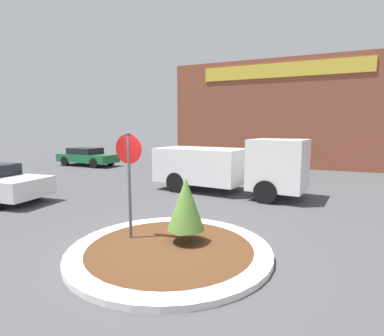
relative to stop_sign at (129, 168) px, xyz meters
The scene contains 7 objects.
ground_plane 2.08m from the stop_sign, ahead, with size 120.00×120.00×0.00m, color #474749.
traffic_island 2.03m from the stop_sign, ahead, with size 4.34×4.34×0.12m.
stop_sign is the anchor object (origin of this frame).
island_shrub 1.52m from the stop_sign, ahead, with size 0.83×0.83×1.47m.
utility_truck 6.16m from the stop_sign, 83.51° to the left, with size 6.34×2.79×2.25m.
storefront_building 18.09m from the stop_sign, 84.44° to the left, with size 14.96×6.07×7.17m.
parked_sedan_green 15.69m from the stop_sign, 134.89° to the left, with size 4.47×2.02×1.27m.
Camera 1 is at (2.77, -5.52, 2.67)m, focal length 28.00 mm.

